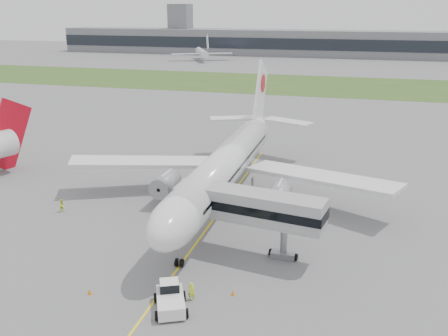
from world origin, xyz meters
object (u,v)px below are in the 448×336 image
(pushback_tug, at_px, (170,298))
(jet_bridge, at_px, (245,206))
(ground_crew_near, at_px, (191,291))
(airliner, at_px, (227,163))

(pushback_tug, distance_m, jet_bridge, 13.83)
(jet_bridge, bearing_deg, pushback_tug, -99.40)
(jet_bridge, bearing_deg, ground_crew_near, -94.93)
(airliner, bearing_deg, ground_crew_near, -82.53)
(pushback_tug, xyz_separation_m, jet_bridge, (4.17, 12.34, 4.65))
(airliner, xyz_separation_m, pushback_tug, (1.87, -27.32, -4.63))
(airliner, xyz_separation_m, ground_crew_near, (3.36, -25.60, -4.72))
(airliner, height_order, pushback_tug, airliner)
(jet_bridge, distance_m, ground_crew_near, 11.94)
(airliner, height_order, jet_bridge, airliner)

